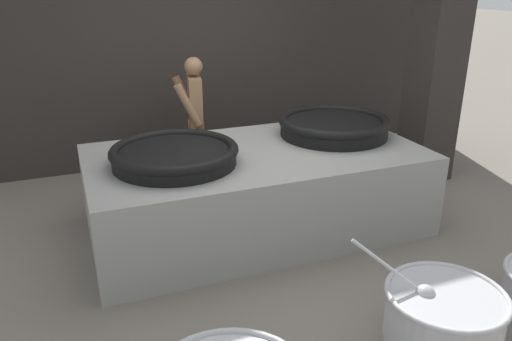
{
  "coord_description": "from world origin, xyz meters",
  "views": [
    {
      "loc": [
        -1.59,
        -4.06,
        2.27
      ],
      "look_at": [
        0.0,
        0.0,
        0.58
      ],
      "focal_mm": 35.0,
      "sensor_mm": 36.0,
      "label": 1
    }
  ],
  "objects_px": {
    "cook": "(195,117)",
    "giant_wok_near": "(175,154)",
    "giant_wok_far": "(334,125)",
    "prep_bowl_vegetables": "(443,313)"
  },
  "relations": [
    {
      "from": "giant_wok_far",
      "to": "prep_bowl_vegetables",
      "type": "xyz_separation_m",
      "value": [
        -0.37,
        -2.16,
        -0.67
      ]
    },
    {
      "from": "giant_wok_far",
      "to": "giant_wok_near",
      "type": "bearing_deg",
      "value": -171.71
    },
    {
      "from": "giant_wok_far",
      "to": "prep_bowl_vegetables",
      "type": "relative_size",
      "value": 1.21
    },
    {
      "from": "cook",
      "to": "giant_wok_near",
      "type": "bearing_deg",
      "value": 79.41
    },
    {
      "from": "giant_wok_near",
      "to": "prep_bowl_vegetables",
      "type": "height_order",
      "value": "giant_wok_near"
    },
    {
      "from": "giant_wok_near",
      "to": "cook",
      "type": "height_order",
      "value": "cook"
    },
    {
      "from": "cook",
      "to": "prep_bowl_vegetables",
      "type": "bearing_deg",
      "value": 114.23
    },
    {
      "from": "giant_wok_far",
      "to": "cook",
      "type": "distance_m",
      "value": 1.62
    },
    {
      "from": "giant_wok_far",
      "to": "cook",
      "type": "bearing_deg",
      "value": 135.36
    },
    {
      "from": "cook",
      "to": "prep_bowl_vegetables",
      "type": "xyz_separation_m",
      "value": [
        0.78,
        -3.29,
        -0.59
      ]
    }
  ]
}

